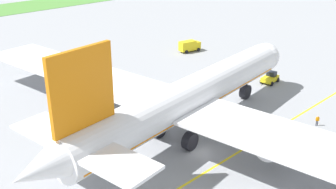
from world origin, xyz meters
name	(u,v)px	position (x,y,z in m)	size (l,w,h in m)	color
ground_plane	(202,153)	(0.00, 0.00, 0.00)	(600.00, 600.00, 0.00)	gray
apron_taxi_line	(221,162)	(0.00, -3.53, 0.00)	(280.00, 0.36, 0.01)	yellow
airliner_foreground	(186,99)	(2.06, 5.17, 6.14)	(56.41, 90.22, 18.09)	white
pushback_tug	(270,78)	(30.90, 8.50, 1.02)	(5.98, 3.03, 2.23)	yellow
ground_crew_marshaller_front	(317,120)	(19.57, -7.38, 1.05)	(0.50, 0.50, 1.73)	black
service_truck_fuel_bowser	(72,56)	(9.34, 48.87, 1.39)	(6.46, 3.26, 2.50)	black
service_truck_catering_van	(189,46)	(35.24, 35.03, 1.55)	(5.97, 3.28, 2.84)	yellow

